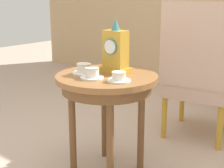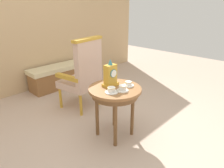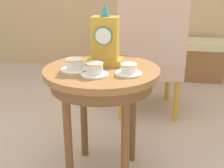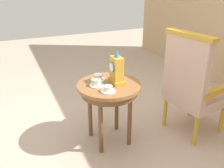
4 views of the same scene
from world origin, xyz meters
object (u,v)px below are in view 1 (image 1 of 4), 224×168
at_px(teacup_right, 92,74).
at_px(mantel_clock, 115,52).
at_px(teacup_center, 119,77).
at_px(armchair, 199,67).
at_px(teacup_left, 84,69).
at_px(side_table, 107,88).

height_order(teacup_right, mantel_clock, mantel_clock).
height_order(teacup_center, mantel_clock, mantel_clock).
bearing_deg(teacup_center, armchair, 87.15).
bearing_deg(teacup_center, teacup_left, 178.14).
relative_size(side_table, teacup_right, 4.75).
relative_size(teacup_left, teacup_center, 1.08).
bearing_deg(teacup_right, side_table, 86.38).
bearing_deg(teacup_center, side_table, 153.71).
height_order(teacup_left, armchair, armchair).
relative_size(teacup_right, armchair, 0.12).
bearing_deg(side_table, teacup_left, -152.32).
height_order(teacup_center, armchair, armchair).
bearing_deg(armchair, mantel_clock, -104.30).
height_order(side_table, armchair, armchair).
bearing_deg(teacup_left, teacup_center, -1.86).
xyz_separation_m(teacup_left, teacup_right, (0.12, -0.06, 0.00)).
relative_size(teacup_left, teacup_right, 1.07).
bearing_deg(mantel_clock, teacup_left, -132.54).
height_order(teacup_right, teacup_center, teacup_right).
xyz_separation_m(side_table, teacup_right, (-0.01, -0.13, 0.11)).
bearing_deg(side_table, mantel_clock, 86.66).
distance_m(side_table, teacup_right, 0.17).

